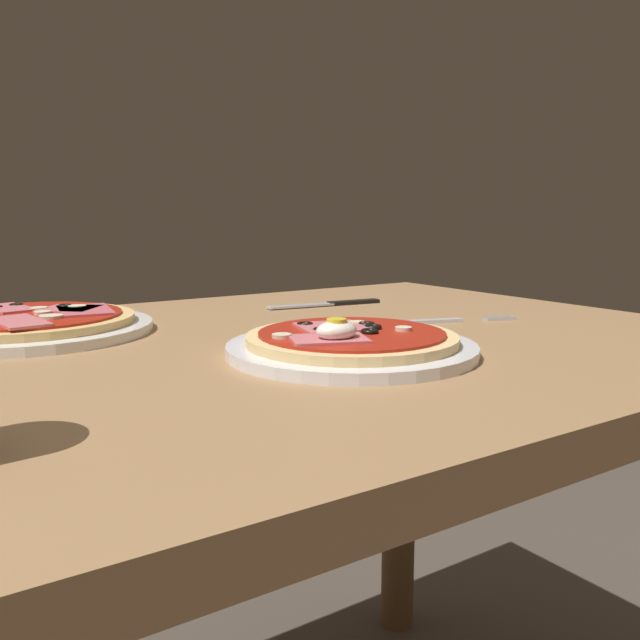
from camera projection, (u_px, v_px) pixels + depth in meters
name	position (u px, v px, depth m)	size (l,w,h in m)	color
dining_table	(296.00, 437.00, 0.84)	(1.06, 0.81, 0.74)	#9E754C
pizza_foreground	(348.00, 344.00, 0.72)	(0.27, 0.27, 0.05)	white
pizza_across_left	(27.00, 324.00, 0.85)	(0.31, 0.31, 0.03)	white
fork	(455.00, 320.00, 0.94)	(0.15, 0.06, 0.00)	silver
knife	(333.00, 304.00, 1.10)	(0.20, 0.05, 0.01)	silver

